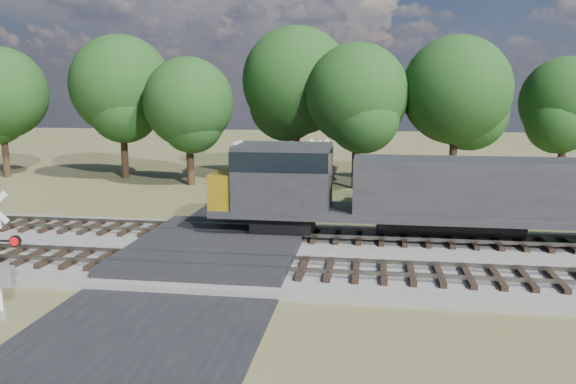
# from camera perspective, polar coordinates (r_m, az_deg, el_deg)

# --- Properties ---
(ground) EXTENTS (160.00, 160.00, 0.00)m
(ground) POSITION_cam_1_polar(r_m,az_deg,el_deg) (24.01, -7.52, -6.68)
(ground) COLOR #4D522C
(ground) RESTS_ON ground
(ballast_bed) EXTENTS (140.00, 10.00, 0.30)m
(ballast_bed) POSITION_cam_1_polar(r_m,az_deg,el_deg) (23.85, 16.80, -6.77)
(ballast_bed) COLOR gray
(ballast_bed) RESTS_ON ground
(road) EXTENTS (7.00, 60.00, 0.08)m
(road) POSITION_cam_1_polar(r_m,az_deg,el_deg) (24.00, -7.52, -6.59)
(road) COLOR black
(road) RESTS_ON ground
(crossing_panel) EXTENTS (7.00, 9.00, 0.62)m
(crossing_panel) POSITION_cam_1_polar(r_m,az_deg,el_deg) (24.38, -7.22, -5.64)
(crossing_panel) COLOR #262628
(crossing_panel) RESTS_ON ground
(track_near) EXTENTS (140.00, 2.60, 0.33)m
(track_near) POSITION_cam_1_polar(r_m,az_deg,el_deg) (21.36, -0.87, -7.57)
(track_near) COLOR black
(track_near) RESTS_ON ballast_bed
(track_far) EXTENTS (140.00, 2.60, 0.33)m
(track_far) POSITION_cam_1_polar(r_m,az_deg,el_deg) (26.12, 0.89, -4.27)
(track_far) COLOR black
(track_far) RESTS_ON ballast_bed
(crossing_signal_near) EXTENTS (1.62, 0.36, 4.02)m
(crossing_signal_near) POSITION_cam_1_polar(r_m,az_deg,el_deg) (19.29, -27.22, -6.77)
(crossing_signal_near) COLOR silver
(crossing_signal_near) RESTS_ON ground
(crossing_signal_far) EXTENTS (1.78, 0.42, 4.43)m
(crossing_signal_far) POSITION_cam_1_polar(r_m,az_deg,el_deg) (31.12, 3.03, 0.74)
(crossing_signal_far) COLOR silver
(crossing_signal_far) RESTS_ON ground
(equipment_shed) EXTENTS (5.18, 5.18, 2.91)m
(equipment_shed) POSITION_cam_1_polar(r_m,az_deg,el_deg) (33.35, 12.11, 0.52)
(equipment_shed) COLOR #40241B
(equipment_shed) RESTS_ON ground
(treeline) EXTENTS (86.09, 11.13, 11.91)m
(treeline) POSITION_cam_1_polar(r_m,az_deg,el_deg) (42.14, 7.54, 9.87)
(treeline) COLOR black
(treeline) RESTS_ON ground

